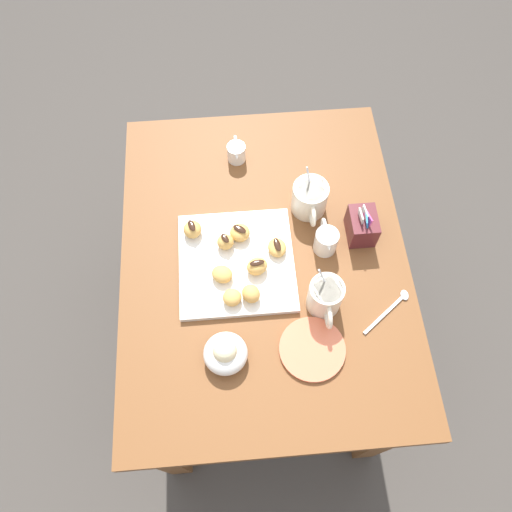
{
  "coord_description": "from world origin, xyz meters",
  "views": [
    {
      "loc": [
        0.57,
        -0.07,
        1.86
      ],
      "look_at": [
        0.01,
        -0.02,
        0.72
      ],
      "focal_mm": 34.68,
      "sensor_mm": 36.0,
      "label": 1
    }
  ],
  "objects_px": {
    "saucer_coral_left": "(312,349)",
    "cream_pitcher_white": "(326,240)",
    "dining_table": "(263,278)",
    "coffee_mug_cream_right": "(325,297)",
    "chocolate_sauce_pitcher": "(236,152)",
    "beignet_1": "(225,242)",
    "ice_cream_bowl": "(225,353)",
    "beignet_5": "(251,294)",
    "coffee_mug_cream_left": "(310,198)",
    "beignet_0": "(277,248)",
    "beignet_2": "(222,274)",
    "sugar_caddy": "(362,226)",
    "pastry_plate_square": "(237,262)",
    "beignet_4": "(240,233)",
    "beignet_3": "(257,266)",
    "beignet_6": "(232,297)",
    "beignet_7": "(193,229)"
  },
  "relations": [
    {
      "from": "saucer_coral_left",
      "to": "cream_pitcher_white",
      "type": "bearing_deg",
      "value": 165.91
    },
    {
      "from": "dining_table",
      "to": "coffee_mug_cream_right",
      "type": "distance_m",
      "value": 0.27
    },
    {
      "from": "chocolate_sauce_pitcher",
      "to": "beignet_1",
      "type": "xyz_separation_m",
      "value": [
        0.29,
        -0.05,
        0.0
      ]
    },
    {
      "from": "ice_cream_bowl",
      "to": "beignet_5",
      "type": "bearing_deg",
      "value": 153.54
    },
    {
      "from": "cream_pitcher_white",
      "to": "beignet_5",
      "type": "distance_m",
      "value": 0.24
    },
    {
      "from": "coffee_mug_cream_left",
      "to": "beignet_1",
      "type": "bearing_deg",
      "value": -65.36
    },
    {
      "from": "beignet_0",
      "to": "beignet_2",
      "type": "xyz_separation_m",
      "value": [
        0.06,
        -0.15,
        0.0
      ]
    },
    {
      "from": "dining_table",
      "to": "sugar_caddy",
      "type": "relative_size",
      "value": 9.2
    },
    {
      "from": "pastry_plate_square",
      "to": "sugar_caddy",
      "type": "relative_size",
      "value": 2.78
    },
    {
      "from": "coffee_mug_cream_right",
      "to": "beignet_2",
      "type": "distance_m",
      "value": 0.26
    },
    {
      "from": "cream_pitcher_white",
      "to": "beignet_4",
      "type": "bearing_deg",
      "value": -101.3
    },
    {
      "from": "saucer_coral_left",
      "to": "beignet_5",
      "type": "height_order",
      "value": "beignet_5"
    },
    {
      "from": "cream_pitcher_white",
      "to": "beignet_0",
      "type": "height_order",
      "value": "cream_pitcher_white"
    },
    {
      "from": "dining_table",
      "to": "beignet_3",
      "type": "height_order",
      "value": "beignet_3"
    },
    {
      "from": "dining_table",
      "to": "coffee_mug_cream_left",
      "type": "bearing_deg",
      "value": 136.24
    },
    {
      "from": "beignet_6",
      "to": "beignet_0",
      "type": "bearing_deg",
      "value": 136.29
    },
    {
      "from": "dining_table",
      "to": "beignet_4",
      "type": "xyz_separation_m",
      "value": [
        -0.06,
        -0.06,
        0.17
      ]
    },
    {
      "from": "coffee_mug_cream_right",
      "to": "sugar_caddy",
      "type": "distance_m",
      "value": 0.23
    },
    {
      "from": "dining_table",
      "to": "beignet_4",
      "type": "relative_size",
      "value": 18.58
    },
    {
      "from": "beignet_4",
      "to": "beignet_6",
      "type": "bearing_deg",
      "value": -9.86
    },
    {
      "from": "pastry_plate_square",
      "to": "beignet_4",
      "type": "relative_size",
      "value": 5.62
    },
    {
      "from": "ice_cream_bowl",
      "to": "beignet_2",
      "type": "distance_m",
      "value": 0.2
    },
    {
      "from": "sugar_caddy",
      "to": "cream_pitcher_white",
      "type": "bearing_deg",
      "value": -71.1
    },
    {
      "from": "coffee_mug_cream_right",
      "to": "beignet_3",
      "type": "bearing_deg",
      "value": -123.24
    },
    {
      "from": "ice_cream_bowl",
      "to": "beignet_6",
      "type": "xyz_separation_m",
      "value": [
        -0.14,
        0.02,
        -0.0
      ]
    },
    {
      "from": "dining_table",
      "to": "beignet_2",
      "type": "xyz_separation_m",
      "value": [
        0.06,
        -0.11,
        0.17
      ]
    },
    {
      "from": "chocolate_sauce_pitcher",
      "to": "beignet_2",
      "type": "distance_m",
      "value": 0.39
    },
    {
      "from": "pastry_plate_square",
      "to": "beignet_3",
      "type": "xyz_separation_m",
      "value": [
        0.03,
        0.05,
        0.03
      ]
    },
    {
      "from": "pastry_plate_square",
      "to": "coffee_mug_cream_right",
      "type": "bearing_deg",
      "value": 57.76
    },
    {
      "from": "pastry_plate_square",
      "to": "beignet_4",
      "type": "xyz_separation_m",
      "value": [
        -0.07,
        0.01,
        0.03
      ]
    },
    {
      "from": "beignet_7",
      "to": "pastry_plate_square",
      "type": "bearing_deg",
      "value": 49.67
    },
    {
      "from": "sugar_caddy",
      "to": "beignet_4",
      "type": "bearing_deg",
      "value": -91.78
    },
    {
      "from": "coffee_mug_cream_left",
      "to": "beignet_7",
      "type": "bearing_deg",
      "value": -78.93
    },
    {
      "from": "chocolate_sauce_pitcher",
      "to": "beignet_6",
      "type": "bearing_deg",
      "value": -4.98
    },
    {
      "from": "beignet_2",
      "to": "beignet_6",
      "type": "relative_size",
      "value": 1.15
    },
    {
      "from": "cream_pitcher_white",
      "to": "chocolate_sauce_pitcher",
      "type": "height_order",
      "value": "cream_pitcher_white"
    },
    {
      "from": "coffee_mug_cream_right",
      "to": "chocolate_sauce_pitcher",
      "type": "bearing_deg",
      "value": -158.52
    },
    {
      "from": "beignet_0",
      "to": "beignet_6",
      "type": "height_order",
      "value": "beignet_6"
    },
    {
      "from": "coffee_mug_cream_right",
      "to": "sugar_caddy",
      "type": "xyz_separation_m",
      "value": [
        -0.19,
        0.13,
        -0.01
      ]
    },
    {
      "from": "coffee_mug_cream_right",
      "to": "chocolate_sauce_pitcher",
      "type": "distance_m",
      "value": 0.51
    },
    {
      "from": "dining_table",
      "to": "sugar_caddy",
      "type": "height_order",
      "value": "sugar_caddy"
    },
    {
      "from": "beignet_3",
      "to": "beignet_0",
      "type": "bearing_deg",
      "value": 132.62
    },
    {
      "from": "beignet_2",
      "to": "coffee_mug_cream_left",
      "type": "bearing_deg",
      "value": 128.58
    },
    {
      "from": "coffee_mug_cream_right",
      "to": "sugar_caddy",
      "type": "height_order",
      "value": "coffee_mug_cream_right"
    },
    {
      "from": "cream_pitcher_white",
      "to": "beignet_1",
      "type": "bearing_deg",
      "value": -94.01
    },
    {
      "from": "sugar_caddy",
      "to": "beignet_5",
      "type": "height_order",
      "value": "sugar_caddy"
    },
    {
      "from": "ice_cream_bowl",
      "to": "beignet_1",
      "type": "relative_size",
      "value": 2.4
    },
    {
      "from": "ice_cream_bowl",
      "to": "beignet_4",
      "type": "relative_size",
      "value": 1.98
    },
    {
      "from": "coffee_mug_cream_right",
      "to": "beignet_3",
      "type": "distance_m",
      "value": 0.19
    },
    {
      "from": "beignet_0",
      "to": "beignet_1",
      "type": "xyz_separation_m",
      "value": [
        -0.02,
        -0.13,
        0.0
      ]
    }
  ]
}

